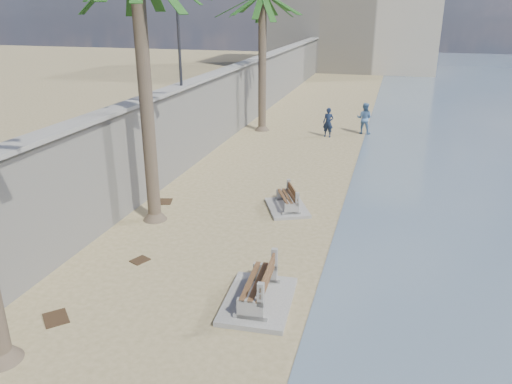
{
  "coord_description": "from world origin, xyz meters",
  "views": [
    {
      "loc": [
        3.47,
        -7.12,
        6.7
      ],
      "look_at": [
        -0.5,
        7.0,
        1.2
      ],
      "focal_mm": 35.0,
      "sensor_mm": 36.0,
      "label": 1
    }
  ],
  "objects_px": {
    "bench_near": "(258,288)",
    "person_a": "(328,120)",
    "bench_far": "(287,200)"
  },
  "relations": [
    {
      "from": "bench_near",
      "to": "person_a",
      "type": "bearing_deg",
      "value": 92.36
    },
    {
      "from": "bench_near",
      "to": "person_a",
      "type": "distance_m",
      "value": 16.6
    },
    {
      "from": "bench_far",
      "to": "person_a",
      "type": "xyz_separation_m",
      "value": [
        -0.08,
        10.64,
        0.56
      ]
    },
    {
      "from": "bench_far",
      "to": "person_a",
      "type": "relative_size",
      "value": 1.24
    },
    {
      "from": "bench_far",
      "to": "person_a",
      "type": "height_order",
      "value": "person_a"
    },
    {
      "from": "bench_near",
      "to": "bench_far",
      "type": "relative_size",
      "value": 1.07
    },
    {
      "from": "bench_near",
      "to": "person_a",
      "type": "height_order",
      "value": "person_a"
    },
    {
      "from": "bench_far",
      "to": "bench_near",
      "type": "bearing_deg",
      "value": -84.25
    },
    {
      "from": "bench_near",
      "to": "bench_far",
      "type": "height_order",
      "value": "bench_near"
    },
    {
      "from": "bench_near",
      "to": "bench_far",
      "type": "bearing_deg",
      "value": 95.75
    }
  ]
}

